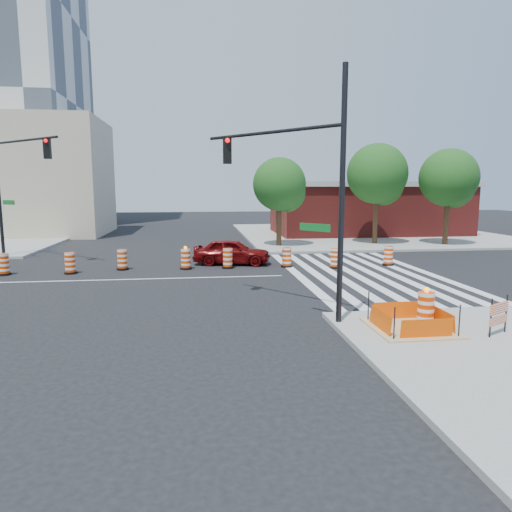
# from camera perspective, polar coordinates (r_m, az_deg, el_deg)

# --- Properties ---
(ground) EXTENTS (120.00, 120.00, 0.00)m
(ground) POSITION_cam_1_polar(r_m,az_deg,el_deg) (21.34, -15.60, -2.84)
(ground) COLOR black
(ground) RESTS_ON ground
(sidewalk_ne) EXTENTS (22.00, 22.00, 0.15)m
(sidewalk_ne) POSITION_cam_1_polar(r_m,az_deg,el_deg) (41.68, 13.62, 2.73)
(sidewalk_ne) COLOR gray
(sidewalk_ne) RESTS_ON ground
(crosswalk_east) EXTENTS (6.75, 13.50, 0.01)m
(crosswalk_east) POSITION_cam_1_polar(r_m,az_deg,el_deg) (22.53, 13.16, -2.15)
(crosswalk_east) COLOR silver
(crosswalk_east) RESTS_ON ground
(lane_centerline) EXTENTS (14.00, 0.12, 0.01)m
(lane_centerline) POSITION_cam_1_polar(r_m,az_deg,el_deg) (21.34, -15.60, -2.83)
(lane_centerline) COLOR silver
(lane_centerline) RESTS_ON ground
(excavation_pit) EXTENTS (2.20, 2.20, 0.90)m
(excavation_pit) POSITION_cam_1_polar(r_m,az_deg,el_deg) (13.67, 18.75, -8.33)
(excavation_pit) COLOR tan
(excavation_pit) RESTS_ON ground
(brick_storefront) EXTENTS (16.50, 8.50, 4.60)m
(brick_storefront) POSITION_cam_1_polar(r_m,az_deg,el_deg) (41.53, 13.73, 5.81)
(brick_storefront) COLOR maroon
(brick_storefront) RESTS_ON ground
(beige_midrise) EXTENTS (14.00, 10.00, 10.00)m
(beige_midrise) POSITION_cam_1_polar(r_m,az_deg,el_deg) (45.32, -27.18, 8.72)
(beige_midrise) COLOR #BEB291
(beige_midrise) RESTS_ON ground
(red_coupe) EXTENTS (4.36, 2.44, 1.40)m
(red_coupe) POSITION_cam_1_polar(r_m,az_deg,el_deg) (24.58, -3.03, 0.58)
(red_coupe) COLOR #5F0809
(red_coupe) RESTS_ON ground
(signal_pole_se) EXTENTS (3.68, 4.31, 7.33)m
(signal_pole_se) POSITION_cam_1_polar(r_m,az_deg,el_deg) (14.20, 5.41, 10.20)
(signal_pole_se) COLOR black
(signal_pole_se) RESTS_ON ground
(signal_pole_nw) EXTENTS (4.76, 4.33, 8.32)m
(signal_pole_nw) POSITION_cam_1_polar(r_m,az_deg,el_deg) (29.16, -28.15, 9.50)
(signal_pole_nw) COLOR black
(signal_pole_nw) RESTS_ON ground
(pit_drum) EXTENTS (0.58, 0.58, 1.14)m
(pit_drum) POSITION_cam_1_polar(r_m,az_deg,el_deg) (14.00, 20.45, -6.33)
(pit_drum) COLOR black
(pit_drum) RESTS_ON ground
(barricade) EXTENTS (0.81, 0.45, 1.05)m
(barricade) POSITION_cam_1_polar(r_m,az_deg,el_deg) (13.96, 28.08, -6.39)
(barricade) COLOR #DA3904
(barricade) RESTS_ON ground
(tree_north_c) EXTENTS (3.69, 3.62, 6.15)m
(tree_north_c) POSITION_cam_1_polar(r_m,az_deg,el_deg) (31.45, 3.00, 8.56)
(tree_north_c) COLOR #382314
(tree_north_c) RESTS_ON ground
(tree_north_d) EXTENTS (4.23, 4.23, 7.20)m
(tree_north_d) POSITION_cam_1_polar(r_m,az_deg,el_deg) (33.73, 14.94, 9.48)
(tree_north_d) COLOR #382314
(tree_north_d) RESTS_ON ground
(tree_north_e) EXTENTS (4.01, 4.00, 6.80)m
(tree_north_e) POSITION_cam_1_polar(r_m,az_deg,el_deg) (34.78, 22.97, 8.62)
(tree_north_e) COLOR #382314
(tree_north_e) RESTS_ON ground
(median_drum_2) EXTENTS (0.60, 0.60, 1.02)m
(median_drum_2) POSITION_cam_1_polar(r_m,az_deg,el_deg) (24.59, -29.00, -1.00)
(median_drum_2) COLOR black
(median_drum_2) RESTS_ON ground
(median_drum_3) EXTENTS (0.60, 0.60, 1.02)m
(median_drum_3) POSITION_cam_1_polar(r_m,az_deg,el_deg) (23.60, -22.21, -0.91)
(median_drum_3) COLOR black
(median_drum_3) RESTS_ON ground
(median_drum_4) EXTENTS (0.60, 0.60, 1.02)m
(median_drum_4) POSITION_cam_1_polar(r_m,az_deg,el_deg) (23.87, -16.37, -0.53)
(median_drum_4) COLOR black
(median_drum_4) RESTS_ON ground
(median_drum_5) EXTENTS (0.60, 0.60, 1.18)m
(median_drum_5) POSITION_cam_1_polar(r_m,az_deg,el_deg) (23.33, -8.78, -0.46)
(median_drum_5) COLOR black
(median_drum_5) RESTS_ON ground
(median_drum_6) EXTENTS (0.60, 0.60, 1.02)m
(median_drum_6) POSITION_cam_1_polar(r_m,az_deg,el_deg) (23.39, -3.56, -0.38)
(median_drum_6) COLOR black
(median_drum_6) RESTS_ON ground
(median_drum_7) EXTENTS (0.60, 0.60, 1.02)m
(median_drum_7) POSITION_cam_1_polar(r_m,az_deg,el_deg) (23.74, 3.86, -0.25)
(median_drum_7) COLOR black
(median_drum_7) RESTS_ON ground
(median_drum_8) EXTENTS (0.60, 0.60, 1.02)m
(median_drum_8) POSITION_cam_1_polar(r_m,az_deg,el_deg) (23.71, 9.89, -0.37)
(median_drum_8) COLOR black
(median_drum_8) RESTS_ON ground
(median_drum_9) EXTENTS (0.60, 0.60, 1.02)m
(median_drum_9) POSITION_cam_1_polar(r_m,az_deg,el_deg) (25.21, 16.21, -0.06)
(median_drum_9) COLOR black
(median_drum_9) RESTS_ON ground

